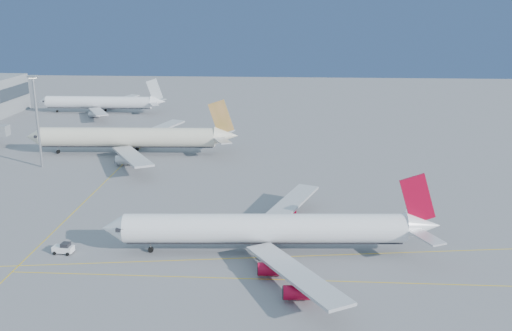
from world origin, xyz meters
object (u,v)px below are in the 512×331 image
(airliner_etihad, at_px, (132,137))
(airliner_third, at_px, (102,103))
(pushback_tug, at_px, (64,248))
(light_mast, at_px, (37,114))
(airliner_virgin, at_px, (272,229))

(airliner_etihad, distance_m, airliner_third, 71.36)
(pushback_tug, bearing_deg, light_mast, 122.09)
(pushback_tug, bearing_deg, airliner_third, 110.47)
(airliner_virgin, xyz_separation_m, airliner_etihad, (-44.85, 68.42, 0.50))
(light_mast, bearing_deg, airliner_virgin, -38.36)
(airliner_virgin, relative_size, light_mast, 2.43)
(airliner_etihad, height_order, pushback_tug, airliner_etihad)
(airliner_virgin, height_order, airliner_third, airliner_virgin)
(pushback_tug, bearing_deg, airliner_etihad, 100.25)
(airliner_etihad, xyz_separation_m, airliner_third, (-30.65, 64.43, -0.75))
(pushback_tug, distance_m, light_mast, 63.96)
(airliner_virgin, distance_m, airliner_third, 152.81)
(airliner_etihad, distance_m, light_mast, 28.70)
(airliner_etihad, height_order, airliner_third, airliner_etihad)
(airliner_third, bearing_deg, pushback_tug, -74.98)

